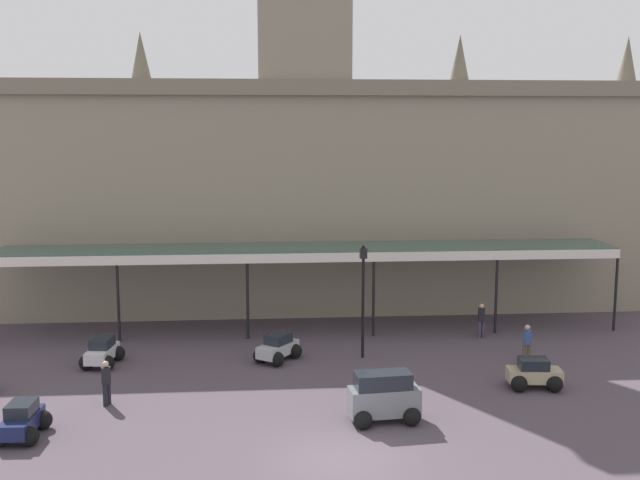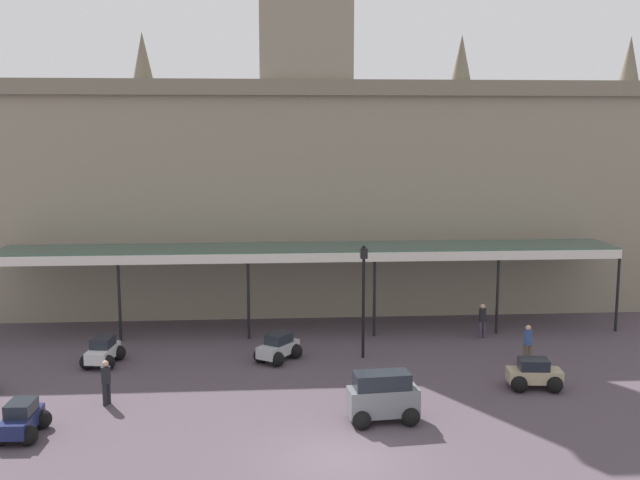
% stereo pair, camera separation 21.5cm
% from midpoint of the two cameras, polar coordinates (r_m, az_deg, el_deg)
% --- Properties ---
extents(ground_plane, '(140.00, 140.00, 0.00)m').
position_cam_midpoint_polar(ground_plane, '(23.61, 1.67, -16.49)').
color(ground_plane, '#4C404A').
extents(station_building, '(38.26, 5.69, 21.99)m').
position_cam_midpoint_polar(station_building, '(41.05, -1.02, 4.69)').
color(station_building, gray).
rests_on(station_building, ground).
extents(entrance_canopy, '(30.38, 3.26, 4.20)m').
position_cam_midpoint_polar(entrance_canopy, '(36.45, -0.59, -0.80)').
color(entrance_canopy, '#38564C').
rests_on(entrance_canopy, ground).
extents(car_silver_sedan, '(2.16, 2.25, 1.19)m').
position_cam_midpoint_polar(car_silver_sedan, '(32.55, -3.04, -8.37)').
color(car_silver_sedan, '#B2B5BA').
rests_on(car_silver_sedan, ground).
extents(car_navy_sedan, '(1.57, 2.08, 1.19)m').
position_cam_midpoint_polar(car_navy_sedan, '(26.76, -21.72, -12.85)').
color(car_navy_sedan, '#19214C').
rests_on(car_navy_sedan, ground).
extents(car_grey_van, '(2.48, 1.75, 1.77)m').
position_cam_midpoint_polar(car_grey_van, '(26.06, 5.09, -12.11)').
color(car_grey_van, slate).
rests_on(car_grey_van, ground).
extents(car_white_sedan, '(1.70, 2.15, 1.19)m').
position_cam_midpoint_polar(car_white_sedan, '(33.26, -16.15, -8.34)').
color(car_white_sedan, silver).
rests_on(car_white_sedan, ground).
extents(car_beige_sedan, '(2.14, 1.67, 1.19)m').
position_cam_midpoint_polar(car_beige_sedan, '(30.37, 16.32, -9.99)').
color(car_beige_sedan, tan).
rests_on(car_beige_sedan, ground).
extents(pedestrian_near_entrance, '(0.37, 0.34, 1.67)m').
position_cam_midpoint_polar(pedestrian_near_entrance, '(36.60, 12.53, -5.98)').
color(pedestrian_near_entrance, '#3F384C').
rests_on(pedestrian_near_entrance, ground).
extents(pedestrian_beside_cars, '(0.34, 0.38, 1.67)m').
position_cam_midpoint_polar(pedestrian_beside_cars, '(28.50, -15.90, -10.35)').
color(pedestrian_beside_cars, black).
rests_on(pedestrian_beside_cars, ground).
extents(pedestrian_crossing_forecourt, '(0.39, 0.34, 1.67)m').
position_cam_midpoint_polar(pedestrian_crossing_forecourt, '(33.30, 15.84, -7.58)').
color(pedestrian_crossing_forecourt, brown).
rests_on(pedestrian_crossing_forecourt, ground).
extents(victorian_lamppost, '(0.30, 0.30, 5.01)m').
position_cam_midpoint_polar(victorian_lamppost, '(32.29, 3.55, -3.74)').
color(victorian_lamppost, black).
rests_on(victorian_lamppost, ground).
extents(traffic_cone, '(0.40, 0.40, 0.63)m').
position_cam_midpoint_polar(traffic_cone, '(29.36, 5.01, -10.70)').
color(traffic_cone, orange).
rests_on(traffic_cone, ground).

